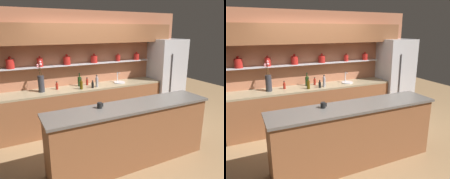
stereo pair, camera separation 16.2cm
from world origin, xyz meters
TOP-DOWN VIEW (x-y plane):
  - ground_plane at (0.00, 0.00)m, footprint 12.00×12.00m
  - back_wall_unit at (-0.00, 1.53)m, footprint 5.20×0.44m
  - back_counter_unit at (-0.11, 1.24)m, footprint 3.74×0.62m
  - island_counter at (0.00, -0.54)m, footprint 2.76×0.61m
  - refrigerator at (2.19, 1.20)m, footprint 0.82×0.73m
  - flower_vase at (-1.07, 1.26)m, footprint 0.13×0.16m
  - sink_fixture at (0.77, 1.25)m, footprint 0.28×0.28m
  - bottle_sauce_0 at (-0.74, 1.31)m, footprint 0.05×0.05m
  - bottle_sauce_1 at (0.00, 1.08)m, footprint 0.06×0.06m
  - bottle_sauce_2 at (-0.02, 1.39)m, footprint 0.05×0.05m
  - bottle_wine_3 at (-0.21, 1.36)m, footprint 0.08×0.08m
  - bottle_oil_4 at (-0.26, 1.09)m, footprint 0.07×0.07m
  - bottle_spirit_5 at (0.12, 1.12)m, footprint 0.06×0.06m
  - coffee_mug at (-0.50, -0.44)m, footprint 0.10×0.08m

SIDE VIEW (x-z plane):
  - ground_plane at x=0.00m, z-range 0.00..0.00m
  - back_counter_unit at x=-0.11m, z-range 0.00..0.92m
  - island_counter at x=0.00m, z-range 0.00..1.02m
  - sink_fixture at x=0.77m, z-range 0.82..1.07m
  - refrigerator at x=2.19m, z-range 0.00..1.94m
  - bottle_sauce_1 at x=0.00m, z-range 0.90..1.07m
  - bottle_sauce_0 at x=-0.74m, z-range 0.90..1.08m
  - bottle_sauce_2 at x=-0.02m, z-range 0.90..1.08m
  - bottle_oil_4 at x=-0.26m, z-range 0.89..1.13m
  - bottle_wine_3 at x=-0.21m, z-range 0.88..1.18m
  - bottle_spirit_5 at x=0.12m, z-range 0.90..1.17m
  - coffee_mug at x=-0.50m, z-range 1.02..1.11m
  - flower_vase at x=-1.07m, z-range 0.80..1.45m
  - back_wall_unit at x=0.00m, z-range 0.25..2.85m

